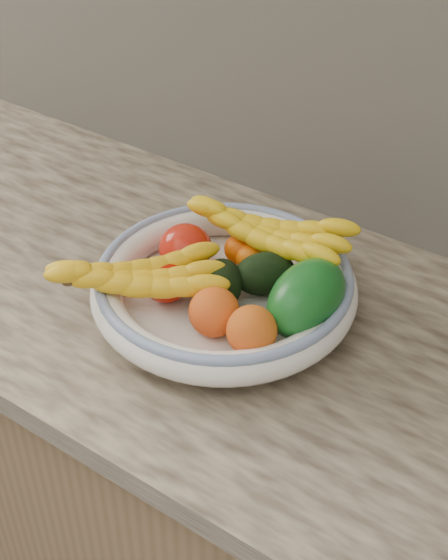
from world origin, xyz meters
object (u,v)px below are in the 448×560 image
fruit_bowl (224,286)px  banana_bunch_front (138,281)px  banana_bunch_back (266,237)px  green_mango (307,298)px

fruit_bowl → banana_bunch_front: size_ratio=1.47×
fruit_bowl → banana_bunch_back: size_ratio=1.40×
banana_bunch_front → banana_bunch_back: bearing=18.6°
banana_bunch_back → banana_bunch_front: size_ratio=1.05×
green_mango → banana_bunch_front: size_ratio=0.54×
fruit_bowl → green_mango: size_ratio=2.71×
fruit_bowl → banana_bunch_front: bearing=-131.3°
green_mango → banana_bunch_front: bearing=-151.7°
fruit_bowl → banana_bunch_back: bearing=82.4°
green_mango → banana_bunch_back: green_mango is taller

